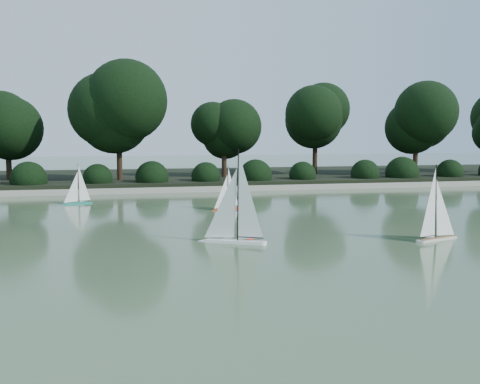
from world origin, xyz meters
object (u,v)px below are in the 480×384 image
Objects in this scene: sailboat_white_a at (229,227)px; sailboat_white_b at (440,228)px; sailboat_orange at (225,202)px; race_buoy at (249,239)px; sailboat_teal at (75,197)px.

sailboat_white_a is 3.98m from sailboat_white_b.
race_buoy is at bearing -93.60° from sailboat_orange.
sailboat_white_b is at bearing -13.13° from race_buoy.
sailboat_orange is 4.45m from sailboat_teal.
sailboat_white_b is 9.15× the size of race_buoy.
sailboat_white_a reaches higher than sailboat_orange.
sailboat_orange is at bearing 86.40° from race_buoy.
race_buoy is (-0.25, -3.97, -0.19)m from sailboat_orange.
sailboat_white_a is at bearing -149.34° from race_buoy.
sailboat_white_a is 10.99× the size of race_buoy.
sailboat_white_b is 1.24× the size of sailboat_teal.
sailboat_orange is at bearing 80.80° from sailboat_white_a.
sailboat_white_b is at bearing -55.84° from sailboat_orange.
sailboat_orange is 3.99m from race_buoy.
sailboat_white_b is 5.79m from sailboat_orange.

